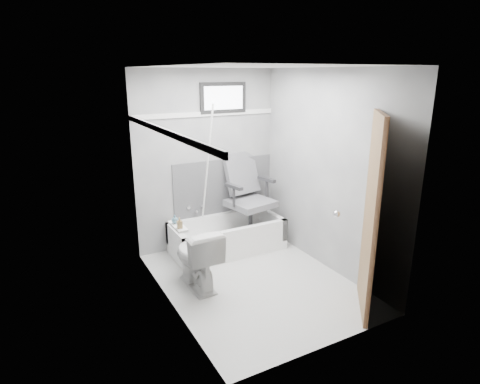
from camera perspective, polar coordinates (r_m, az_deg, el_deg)
floor at (r=4.80m, az=2.03°, el=-12.60°), size 2.60×2.60×0.00m
ceiling at (r=4.18m, az=2.38°, el=17.42°), size 2.60×2.60×0.00m
wall_back at (r=5.46m, az=-4.74°, el=4.53°), size 2.00×0.02×2.40m
wall_front at (r=3.34m, az=13.59°, el=-3.88°), size 2.00×0.02×2.40m
wall_left at (r=3.94m, az=-10.44°, el=-0.48°), size 0.02×2.60×2.40m
wall_right at (r=4.91m, az=12.33°, el=2.80°), size 0.02×2.60×2.40m
bathtub at (r=5.49m, az=-1.82°, el=-6.21°), size 1.50×0.70×0.42m
office_chair at (r=5.50m, az=1.52°, el=-0.74°), size 0.78×0.78×1.16m
toilet at (r=4.57m, az=-6.20°, el=-9.23°), size 0.42×0.73×0.71m
door at (r=4.11m, az=23.53°, el=-3.89°), size 0.78×0.78×2.00m
window at (r=5.44m, az=-2.42°, el=13.25°), size 0.66×0.04×0.40m
backerboard at (r=5.65m, az=-2.29°, el=0.81°), size 1.50×0.02×0.78m
trim_back at (r=5.36m, az=-4.85°, el=11.00°), size 2.00×0.02×0.06m
trim_left at (r=3.81m, az=-10.74°, el=8.48°), size 0.02×2.60×0.06m
pole at (r=5.24m, az=-4.79°, el=2.32°), size 0.02×0.53×1.89m
shelf at (r=3.97m, az=-8.80°, el=-4.85°), size 0.10×0.32×0.02m
soap_bottle_a at (r=3.88m, az=-8.58°, el=-4.36°), size 0.05×0.05×0.11m
soap_bottle_b at (r=4.00m, az=-9.27°, el=-3.80°), size 0.07×0.07×0.08m
faucet at (r=5.54m, az=-6.35°, el=-2.33°), size 0.26×0.10×0.16m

